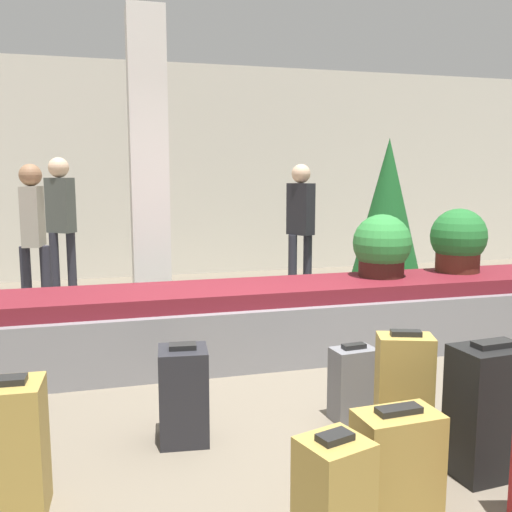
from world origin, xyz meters
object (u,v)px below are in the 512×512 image
at_px(suitcase_2, 489,411).
at_px(suitcase_5, 404,393).
at_px(suitcase_1, 353,384).
at_px(suitcase_7, 184,395).
at_px(decorated_tree, 387,215).
at_px(suitcase_0, 12,449).
at_px(traveler_0, 301,219).
at_px(suitcase_3, 397,460).
at_px(traveler_2, 61,215).
at_px(potted_plant_1, 382,247).
at_px(potted_plant_0, 458,241).
at_px(suitcase_6, 334,494).
at_px(traveler_1, 33,228).
at_px(pillar, 149,170).

distance_m(suitcase_2, suitcase_5, 0.45).
xyz_separation_m(suitcase_1, suitcase_7, (-1.09, -0.01, 0.05)).
bearing_deg(decorated_tree, suitcase_5, -116.49).
bearing_deg(suitcase_0, traveler_0, 57.85).
distance_m(suitcase_3, suitcase_5, 0.59).
xyz_separation_m(suitcase_0, decorated_tree, (3.72, 3.45, 0.76)).
bearing_deg(suitcase_1, traveler_2, 109.97).
relative_size(potted_plant_1, decorated_tree, 0.29).
distance_m(potted_plant_1, traveler_0, 1.99).
bearing_deg(potted_plant_0, suitcase_6, -132.02).
xyz_separation_m(suitcase_3, suitcase_7, (-0.87, 0.94, 0.05)).
distance_m(suitcase_2, traveler_0, 4.38).
relative_size(suitcase_5, suitcase_7, 1.19).
distance_m(suitcase_2, traveler_1, 4.84).
height_order(traveler_0, traveler_1, traveler_0).
xyz_separation_m(suitcase_6, suitcase_7, (-0.47, 1.13, 0.04)).
relative_size(suitcase_5, traveler_0, 0.42).
xyz_separation_m(pillar, suitcase_3, (0.80, -3.77, -1.36)).
distance_m(suitcase_2, potted_plant_0, 2.80).
bearing_deg(suitcase_1, decorated_tree, 53.28).
height_order(suitcase_2, traveler_2, traveler_2).
bearing_deg(suitcase_0, decorated_tree, 45.84).
bearing_deg(suitcase_1, suitcase_5, -84.02).
relative_size(pillar, suitcase_6, 6.31).
height_order(suitcase_1, traveler_1, traveler_1).
bearing_deg(pillar, suitcase_1, -70.20).
height_order(suitcase_3, traveler_1, traveler_1).
xyz_separation_m(suitcase_1, suitcase_2, (0.39, -0.80, 0.11)).
bearing_deg(suitcase_5, suitcase_1, 120.34).
relative_size(suitcase_7, traveler_2, 0.34).
xyz_separation_m(suitcase_2, traveler_0, (0.50, 4.30, 0.66)).
distance_m(suitcase_3, decorated_tree, 4.43).
distance_m(potted_plant_0, decorated_tree, 1.38).
distance_m(pillar, suitcase_1, 3.29).
bearing_deg(potted_plant_1, decorated_tree, 60.27).
distance_m(suitcase_6, traveler_0, 4.94).
bearing_deg(suitcase_1, potted_plant_0, 35.21).
relative_size(pillar, suitcase_0, 4.84).
bearing_deg(suitcase_7, suitcase_0, -142.32).
bearing_deg(potted_plant_1, suitcase_6, -120.95).
height_order(traveler_0, decorated_tree, decorated_tree).
height_order(suitcase_5, potted_plant_1, potted_plant_1).
bearing_deg(decorated_tree, traveler_2, 161.46).
xyz_separation_m(pillar, decorated_tree, (2.79, 0.10, -0.53)).
relative_size(suitcase_2, decorated_tree, 0.36).
relative_size(pillar, suitcase_3, 6.44).
bearing_deg(suitcase_6, suitcase_7, 95.51).
relative_size(suitcase_3, suitcase_7, 0.84).
height_order(potted_plant_1, traveler_0, traveler_0).
height_order(pillar, suitcase_1, pillar).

